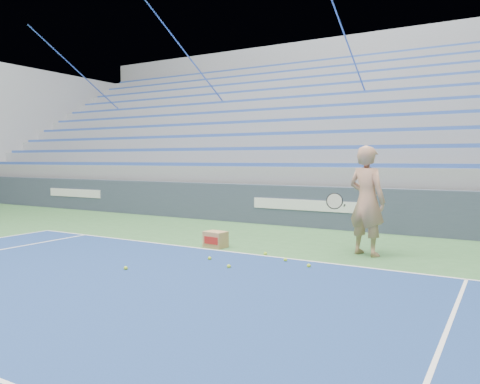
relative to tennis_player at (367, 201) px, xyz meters
The scene contains 11 objects.
sponsor_barrier 3.74m from the tennis_player, 128.21° to the left, with size 30.00×0.32×1.10m.
bleachers 9.03m from the tennis_player, 104.92° to the left, with size 31.00×9.15×7.30m.
tennis_player is the anchor object (origin of this frame).
ball_box 3.12m from the tennis_player, 165.06° to the right, with size 0.47×0.38×0.33m.
tennis_ball_0 2.15m from the tennis_player, 148.80° to the right, with size 0.07×0.07×0.07m, color #B2E22E.
tennis_ball_1 3.13m from the tennis_player, 140.86° to the right, with size 0.07×0.07×0.07m, color #B2E22E.
tennis_ball_2 1.96m from the tennis_player, 129.36° to the right, with size 0.07×0.07×0.07m, color #B2E22E.
tennis_ball_3 1.90m from the tennis_player, 109.56° to the right, with size 0.07×0.07×0.07m, color #B2E22E.
tennis_ball_4 3.53m from the tennis_player, behind, with size 0.07×0.07×0.07m, color #B2E22E.
tennis_ball_5 2.97m from the tennis_player, 126.74° to the right, with size 0.07×0.07×0.07m, color #B2E22E.
tennis_ball_6 4.54m from the tennis_player, 133.71° to the right, with size 0.07×0.07×0.07m, color #B2E22E.
Camera 1 is at (4.65, 4.20, 1.81)m, focal length 35.00 mm.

